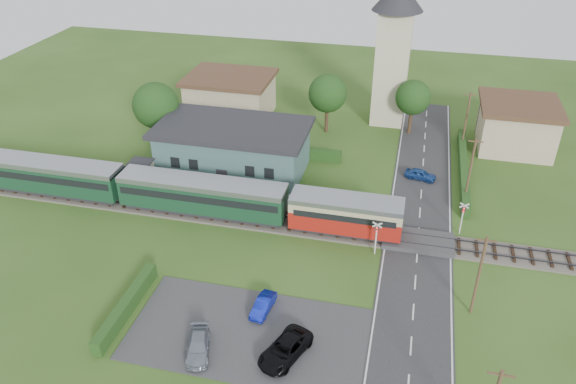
% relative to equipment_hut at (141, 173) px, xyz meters
% --- Properties ---
extents(ground, '(120.00, 120.00, 0.00)m').
position_rel_equipment_hut_xyz_m(ground, '(18.00, -5.20, -1.75)').
color(ground, '#2D4C19').
extents(railway_track, '(76.00, 3.20, 0.49)m').
position_rel_equipment_hut_xyz_m(railway_track, '(18.00, -3.20, -1.64)').
color(railway_track, '#4C443D').
rests_on(railway_track, ground).
extents(road, '(6.00, 70.00, 0.05)m').
position_rel_equipment_hut_xyz_m(road, '(28.00, -5.20, -1.72)').
color(road, '#28282B').
rests_on(road, ground).
extents(car_park, '(17.00, 9.00, 0.08)m').
position_rel_equipment_hut_xyz_m(car_park, '(16.50, -17.20, -1.71)').
color(car_park, '#333335').
rests_on(car_park, ground).
extents(crossing_deck, '(6.20, 3.40, 0.45)m').
position_rel_equipment_hut_xyz_m(crossing_deck, '(28.00, -3.20, -1.52)').
color(crossing_deck, '#333335').
rests_on(crossing_deck, ground).
extents(platform, '(30.00, 3.00, 0.45)m').
position_rel_equipment_hut_xyz_m(platform, '(8.00, 0.00, -1.52)').
color(platform, gray).
rests_on(platform, ground).
extents(equipment_hut, '(2.30, 2.30, 2.55)m').
position_rel_equipment_hut_xyz_m(equipment_hut, '(0.00, 0.00, 0.00)').
color(equipment_hut, beige).
rests_on(equipment_hut, platform).
extents(station_building, '(16.00, 9.00, 5.30)m').
position_rel_equipment_hut_xyz_m(station_building, '(8.00, 5.79, 0.95)').
color(station_building, '#426463').
rests_on(station_building, ground).
extents(train, '(43.20, 2.90, 3.40)m').
position_rel_equipment_hut_xyz_m(train, '(4.68, -3.20, 0.43)').
color(train, '#232328').
rests_on(train, ground).
extents(church_tower, '(6.00, 6.00, 17.60)m').
position_rel_equipment_hut_xyz_m(church_tower, '(23.00, 22.80, 8.48)').
color(church_tower, beige).
rests_on(church_tower, ground).
extents(house_west, '(10.80, 8.80, 5.50)m').
position_rel_equipment_hut_xyz_m(house_west, '(3.00, 19.80, 1.04)').
color(house_west, tan).
rests_on(house_west, ground).
extents(house_east, '(8.80, 8.80, 5.50)m').
position_rel_equipment_hut_xyz_m(house_east, '(38.00, 18.80, 1.05)').
color(house_east, tan).
rests_on(house_east, ground).
extents(hedge_carpark, '(0.80, 9.00, 1.20)m').
position_rel_equipment_hut_xyz_m(hedge_carpark, '(7.00, -17.20, -1.15)').
color(hedge_carpark, '#193814').
rests_on(hedge_carpark, ground).
extents(hedge_roadside, '(0.80, 18.00, 1.20)m').
position_rel_equipment_hut_xyz_m(hedge_roadside, '(32.20, 10.80, -1.15)').
color(hedge_roadside, '#193814').
rests_on(hedge_roadside, ground).
extents(hedge_station, '(22.00, 0.80, 1.30)m').
position_rel_equipment_hut_xyz_m(hedge_station, '(8.00, 10.30, -1.10)').
color(hedge_station, '#193814').
rests_on(hedge_station, ground).
extents(tree_a, '(5.20, 5.20, 8.00)m').
position_rel_equipment_hut_xyz_m(tree_a, '(-2.00, 8.80, 3.63)').
color(tree_a, '#332316').
rests_on(tree_a, ground).
extents(tree_b, '(4.60, 4.60, 7.34)m').
position_rel_equipment_hut_xyz_m(tree_b, '(16.00, 17.80, 3.27)').
color(tree_b, '#332316').
rests_on(tree_b, ground).
extents(tree_c, '(4.20, 4.20, 6.78)m').
position_rel_equipment_hut_xyz_m(tree_c, '(26.00, 19.80, 2.91)').
color(tree_c, '#332316').
rests_on(tree_c, ground).
extents(utility_pole_b, '(1.40, 0.22, 7.00)m').
position_rel_equipment_hut_xyz_m(utility_pole_b, '(32.20, -11.20, 1.88)').
color(utility_pole_b, '#473321').
rests_on(utility_pole_b, ground).
extents(utility_pole_c, '(1.40, 0.22, 7.00)m').
position_rel_equipment_hut_xyz_m(utility_pole_c, '(32.20, 4.80, 1.88)').
color(utility_pole_c, '#473321').
rests_on(utility_pole_c, ground).
extents(utility_pole_d, '(1.40, 0.22, 7.00)m').
position_rel_equipment_hut_xyz_m(utility_pole_d, '(32.20, 16.80, 1.88)').
color(utility_pole_d, '#473321').
rests_on(utility_pole_d, ground).
extents(crossing_signal_near, '(0.84, 0.28, 3.28)m').
position_rel_equipment_hut_xyz_m(crossing_signal_near, '(24.40, -5.61, 0.39)').
color(crossing_signal_near, silver).
rests_on(crossing_signal_near, ground).
extents(crossing_signal_far, '(0.84, 0.28, 3.28)m').
position_rel_equipment_hut_xyz_m(crossing_signal_far, '(31.60, -0.81, 0.39)').
color(crossing_signal_far, silver).
rests_on(crossing_signal_far, ground).
extents(streetlamp_west, '(0.30, 0.30, 5.15)m').
position_rel_equipment_hut_xyz_m(streetlamp_west, '(-4.00, 14.80, 1.29)').
color(streetlamp_west, '#3F3F47').
rests_on(streetlamp_west, ground).
extents(streetlamp_east, '(0.30, 0.30, 5.15)m').
position_rel_equipment_hut_xyz_m(streetlamp_east, '(34.00, 21.80, 1.29)').
color(streetlamp_east, '#3F3F47').
rests_on(streetlamp_east, ground).
extents(car_on_road, '(3.44, 1.96, 1.10)m').
position_rel_equipment_hut_xyz_m(car_on_road, '(27.76, 8.42, -1.15)').
color(car_on_road, navy).
rests_on(car_on_road, road).
extents(car_park_blue, '(1.44, 3.23, 1.03)m').
position_rel_equipment_hut_xyz_m(car_park_blue, '(16.95, -14.70, -1.15)').
color(car_park_blue, '#0C1891').
rests_on(car_park_blue, car_park).
extents(car_park_silver, '(2.53, 4.03, 1.09)m').
position_rel_equipment_hut_xyz_m(car_park_silver, '(13.70, -19.70, -1.12)').
color(car_park_silver, gray).
rests_on(car_park_silver, car_park).
extents(car_park_dark, '(3.57, 4.97, 1.26)m').
position_rel_equipment_hut_xyz_m(car_park_dark, '(19.61, -18.65, -1.04)').
color(car_park_dark, black).
rests_on(car_park_dark, car_park).
extents(pedestrian_near, '(0.73, 0.59, 1.73)m').
position_rel_equipment_hut_xyz_m(pedestrian_near, '(13.04, -0.30, -0.43)').
color(pedestrian_near, gray).
rests_on(pedestrian_near, platform).
extents(pedestrian_far, '(0.77, 0.91, 1.66)m').
position_rel_equipment_hut_xyz_m(pedestrian_far, '(0.66, 0.30, -0.47)').
color(pedestrian_far, gray).
rests_on(pedestrian_far, platform).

